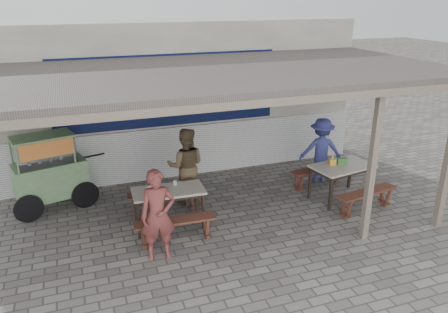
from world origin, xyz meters
name	(u,v)px	position (x,y,z in m)	size (l,w,h in m)	color
ground	(222,235)	(0.00, 0.00, 0.00)	(60.00, 60.00, 0.00)	slate
back_wall	(172,99)	(0.00, 3.58, 1.72)	(9.00, 1.28, 3.50)	silver
warung_roof	(205,75)	(0.02, 0.90, 2.71)	(9.00, 4.21, 2.81)	#544C48
table_left	(168,194)	(-0.80, 0.63, 0.67)	(1.32, 0.70, 0.75)	beige
bench_left_street	(175,226)	(-0.83, 0.04, 0.33)	(1.40, 0.35, 0.45)	brown
bench_left_wall	(164,197)	(-0.77, 1.22, 0.33)	(1.40, 0.35, 0.45)	brown
table_right	(342,169)	(2.86, 0.61, 0.67)	(1.37, 0.95, 0.75)	beige
bench_right_street	(367,197)	(2.98, -0.10, 0.33)	(1.39, 0.51, 0.45)	brown
bench_right_wall	(318,172)	(2.73, 1.31, 0.33)	(1.39, 0.51, 0.45)	brown
vendor_cart	(49,169)	(-2.83, 2.18, 0.83)	(1.81, 1.08, 1.53)	#7FA16B
patron_street_side	(158,215)	(-1.17, -0.29, 0.76)	(0.56, 0.37, 1.53)	brown
patron_wall_side	(186,166)	(-0.23, 1.53, 0.80)	(0.77, 0.60, 1.59)	brown
patron_right_table	(321,150)	(2.95, 1.60, 0.74)	(0.96, 0.55, 1.48)	#39408D
tissue_box	(332,161)	(2.68, 0.72, 0.81)	(0.13, 0.13, 0.13)	#F9AC29
donation_box	(342,161)	(2.89, 0.68, 0.81)	(0.19, 0.13, 0.13)	#387B36
condiment_jar	(175,182)	(-0.63, 0.83, 0.79)	(0.07, 0.07, 0.08)	beige
condiment_bowl	(151,189)	(-1.08, 0.72, 0.77)	(0.18, 0.18, 0.04)	white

